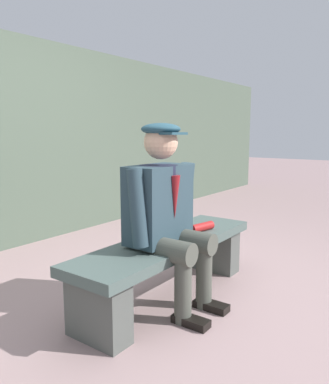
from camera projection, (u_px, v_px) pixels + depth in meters
name	position (u px, v px, depth m)	size (l,w,h in m)	color
ground_plane	(168.00, 297.00, 2.77)	(30.00, 30.00, 0.00)	gray
bench	(168.00, 258.00, 2.73)	(1.69, 0.46, 0.44)	#475854
seated_man	(166.00, 208.00, 2.54)	(0.64, 0.60, 1.25)	#2B414B
rolled_magazine	(202.00, 227.00, 2.93)	(0.06, 0.06, 0.22)	#B21E1E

